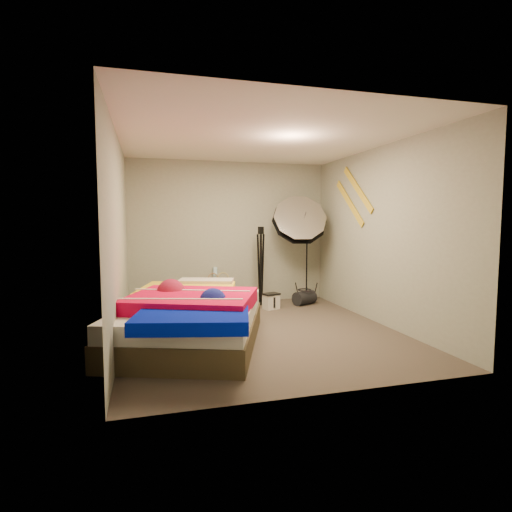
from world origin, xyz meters
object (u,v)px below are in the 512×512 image
object	(u,v)px
duffel_bag	(304,298)
camera_tripod	(261,260)
bed	(191,317)
camera_case	(271,302)
wrapping_roll	(215,286)
tote_bag	(217,292)
photo_umbrella	(299,222)

from	to	relation	value
duffel_bag	camera_tripod	size ratio (longest dim) A/B	0.29
bed	duffel_bag	bearing A→B (deg)	38.66
camera_case	camera_tripod	size ratio (longest dim) A/B	0.18
camera_case	duffel_bag	size ratio (longest dim) A/B	0.62
wrapping_roll	bed	xyz separation A→B (m)	(-0.64, -2.19, -0.00)
tote_bag	camera_tripod	bearing A→B (deg)	-30.87
wrapping_roll	duffel_bag	world-z (taller)	wrapping_roll
duffel_bag	camera_tripod	bearing A→B (deg)	141.83
bed	photo_umbrella	bearing A→B (deg)	41.48
wrapping_roll	duffel_bag	bearing A→B (deg)	-17.49
wrapping_roll	camera_case	world-z (taller)	wrapping_roll
bed	photo_umbrella	distance (m)	2.99
bed	camera_tripod	xyz separation A→B (m)	(1.40, 1.90, 0.46)
camera_case	wrapping_roll	bearing A→B (deg)	122.10
camera_case	bed	bearing A→B (deg)	-153.67
camera_case	duffel_bag	bearing A→B (deg)	-4.69
camera_case	duffel_bag	distance (m)	0.69
camera_case	camera_tripod	bearing A→B (deg)	81.65
photo_umbrella	camera_tripod	world-z (taller)	photo_umbrella
tote_bag	camera_tripod	world-z (taller)	camera_tripod
photo_umbrella	wrapping_roll	bearing A→B (deg)	166.25
camera_case	photo_umbrella	bearing A→B (deg)	6.87
tote_bag	duffel_bag	bearing A→B (deg)	-26.93
tote_bag	bed	bearing A→B (deg)	-116.36
camera_tripod	bed	bearing A→B (deg)	-126.46
bed	camera_tripod	world-z (taller)	camera_tripod
camera_case	photo_umbrella	distance (m)	1.48
wrapping_roll	camera_tripod	xyz separation A→B (m)	(0.76, -0.29, 0.46)
wrapping_roll	camera_tripod	world-z (taller)	camera_tripod
tote_bag	camera_case	size ratio (longest dim) A/B	1.68
tote_bag	camera_case	world-z (taller)	tote_bag
wrapping_roll	bed	bearing A→B (deg)	-106.42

